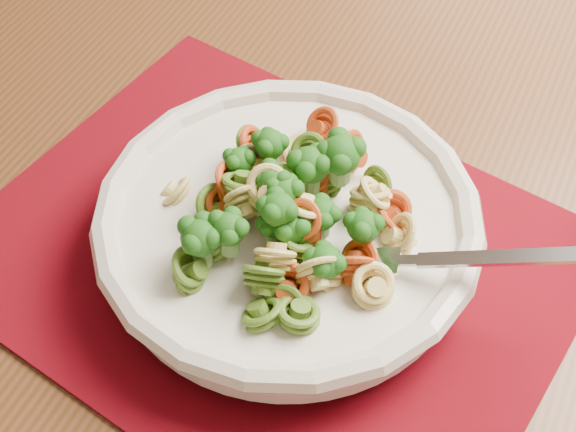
# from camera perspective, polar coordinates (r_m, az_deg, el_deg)

# --- Properties ---
(dining_table) EXTENTS (1.67, 1.29, 0.77)m
(dining_table) POSITION_cam_1_polar(r_m,az_deg,el_deg) (0.76, -1.88, 1.62)
(dining_table) COLOR #5B2F19
(dining_table) RESTS_ON ground
(placemat) EXTENTS (0.51, 0.47, 0.00)m
(placemat) POSITION_cam_1_polar(r_m,az_deg,el_deg) (0.59, -1.23, -2.86)
(placemat) COLOR #650410
(placemat) RESTS_ON dining_table
(pasta_bowl) EXTENTS (0.27, 0.27, 0.05)m
(pasta_bowl) POSITION_cam_1_polar(r_m,az_deg,el_deg) (0.56, 0.00, -0.59)
(pasta_bowl) COLOR beige
(pasta_bowl) RESTS_ON placemat
(pasta_broccoli_heap) EXTENTS (0.23, 0.23, 0.06)m
(pasta_broccoli_heap) POSITION_cam_1_polar(r_m,az_deg,el_deg) (0.55, 0.00, 0.39)
(pasta_broccoli_heap) COLOR #D7BC6A
(pasta_broccoli_heap) RESTS_ON pasta_bowl
(fork) EXTENTS (0.18, 0.03, 0.08)m
(fork) POSITION_cam_1_polar(r_m,az_deg,el_deg) (0.53, 6.58, -3.24)
(fork) COLOR silver
(fork) RESTS_ON pasta_bowl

